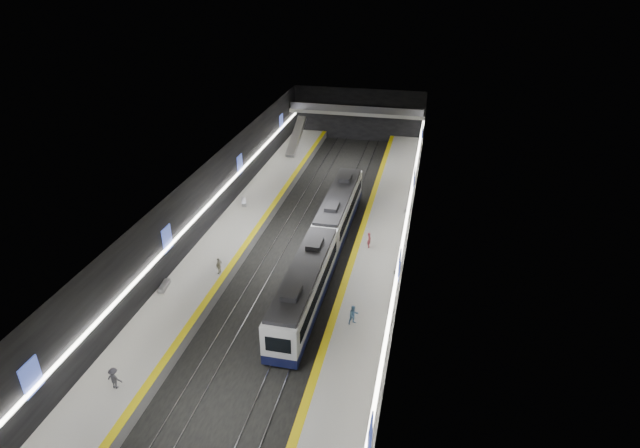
% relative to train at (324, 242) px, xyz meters
% --- Properties ---
extents(ground, '(70.00, 70.00, 0.00)m').
position_rel_train_xyz_m(ground, '(-2.50, 1.73, -2.20)').
color(ground, black).
rests_on(ground, ground).
extents(ceiling, '(20.00, 70.00, 0.04)m').
position_rel_train_xyz_m(ceiling, '(-2.50, 1.73, 5.80)').
color(ceiling, beige).
rests_on(ceiling, wall_left).
extents(wall_left, '(0.04, 70.00, 8.00)m').
position_rel_train_xyz_m(wall_left, '(-12.50, 1.73, 1.80)').
color(wall_left, black).
rests_on(wall_left, ground).
extents(wall_right, '(0.04, 70.00, 8.00)m').
position_rel_train_xyz_m(wall_right, '(7.50, 1.73, 1.80)').
color(wall_right, black).
rests_on(wall_right, ground).
extents(wall_back, '(20.00, 0.04, 8.00)m').
position_rel_train_xyz_m(wall_back, '(-2.50, 36.73, 1.80)').
color(wall_back, black).
rests_on(wall_back, ground).
extents(platform_left, '(5.00, 70.00, 1.00)m').
position_rel_train_xyz_m(platform_left, '(-10.00, 1.73, -1.70)').
color(platform_left, slate).
rests_on(platform_left, ground).
extents(tile_surface_left, '(5.00, 70.00, 0.02)m').
position_rel_train_xyz_m(tile_surface_left, '(-10.00, 1.73, -1.19)').
color(tile_surface_left, '#9E9E9A').
rests_on(tile_surface_left, platform_left).
extents(tactile_strip_left, '(0.60, 70.00, 0.02)m').
position_rel_train_xyz_m(tactile_strip_left, '(-7.80, 1.73, -1.18)').
color(tactile_strip_left, '#DBC40B').
rests_on(tactile_strip_left, platform_left).
extents(platform_right, '(5.00, 70.00, 1.00)m').
position_rel_train_xyz_m(platform_right, '(5.00, 1.73, -1.70)').
color(platform_right, slate).
rests_on(platform_right, ground).
extents(tile_surface_right, '(5.00, 70.00, 0.02)m').
position_rel_train_xyz_m(tile_surface_right, '(5.00, 1.73, -1.19)').
color(tile_surface_right, '#9E9E9A').
rests_on(tile_surface_right, platform_right).
extents(tactile_strip_right, '(0.60, 70.00, 0.02)m').
position_rel_train_xyz_m(tactile_strip_right, '(2.80, 1.73, -1.18)').
color(tactile_strip_right, '#DBC40B').
rests_on(tactile_strip_right, platform_right).
extents(rails, '(6.52, 70.00, 0.12)m').
position_rel_train_xyz_m(rails, '(-2.50, 1.73, -2.14)').
color(rails, gray).
rests_on(rails, ground).
extents(train, '(2.69, 30.04, 3.60)m').
position_rel_train_xyz_m(train, '(0.00, 0.00, 0.00)').
color(train, '#0F133A').
rests_on(train, ground).
extents(ad_posters, '(19.94, 53.50, 2.20)m').
position_rel_train_xyz_m(ad_posters, '(-2.50, 2.73, 2.30)').
color(ad_posters, '#4358CB').
rests_on(ad_posters, wall_left).
extents(cove_light_left, '(0.25, 68.60, 0.12)m').
position_rel_train_xyz_m(cove_light_left, '(-12.30, 1.73, 1.60)').
color(cove_light_left, white).
rests_on(cove_light_left, wall_left).
extents(cove_light_right, '(0.25, 68.60, 0.12)m').
position_rel_train_xyz_m(cove_light_right, '(7.30, 1.73, 1.60)').
color(cove_light_right, white).
rests_on(cove_light_right, wall_right).
extents(mezzanine_bridge, '(20.00, 3.00, 1.50)m').
position_rel_train_xyz_m(mezzanine_bridge, '(-2.50, 34.66, 2.84)').
color(mezzanine_bridge, gray).
rests_on(mezzanine_bridge, wall_left).
extents(escalator, '(1.20, 7.50, 3.92)m').
position_rel_train_xyz_m(escalator, '(-10.00, 27.73, 0.70)').
color(escalator, '#99999E').
rests_on(escalator, platform_left).
extents(bench_left_near, '(0.69, 1.76, 0.42)m').
position_rel_train_xyz_m(bench_left_near, '(-12.00, -8.53, -0.99)').
color(bench_left_near, '#99999E').
rests_on(bench_left_near, platform_left).
extents(bench_left_far, '(1.12, 1.83, 0.43)m').
position_rel_train_xyz_m(bench_left_far, '(-11.11, 8.75, -0.98)').
color(bench_left_far, '#99999E').
rests_on(bench_left_far, platform_left).
extents(bench_right_near, '(0.45, 1.61, 0.39)m').
position_rel_train_xyz_m(bench_right_near, '(7.00, -1.38, -1.00)').
color(bench_right_near, '#99999E').
rests_on(bench_right_near, platform_right).
extents(bench_right_far, '(0.57, 1.82, 0.44)m').
position_rel_train_xyz_m(bench_right_far, '(7.00, 11.27, -0.98)').
color(bench_right_far, '#99999E').
rests_on(bench_right_far, platform_right).
extents(passenger_right_a, '(0.38, 0.58, 1.56)m').
position_rel_train_xyz_m(passenger_right_a, '(3.99, 2.09, -0.42)').
color(passenger_right_a, '#B1424E').
rests_on(passenger_right_a, platform_right).
extents(passenger_right_b, '(0.99, 0.95, 1.61)m').
position_rel_train_xyz_m(passenger_right_b, '(4.43, -9.84, -0.39)').
color(passenger_right_b, teal).
rests_on(passenger_right_b, platform_right).
extents(passenger_left_a, '(0.55, 0.97, 1.56)m').
position_rel_train_xyz_m(passenger_left_a, '(-8.30, -5.36, -0.42)').
color(passenger_left_a, silver).
rests_on(passenger_left_a, platform_left).
extents(passenger_left_b, '(1.06, 0.64, 1.60)m').
position_rel_train_xyz_m(passenger_left_b, '(-9.68, -19.85, -0.40)').
color(passenger_left_b, '#403F47').
rests_on(passenger_left_b, platform_left).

